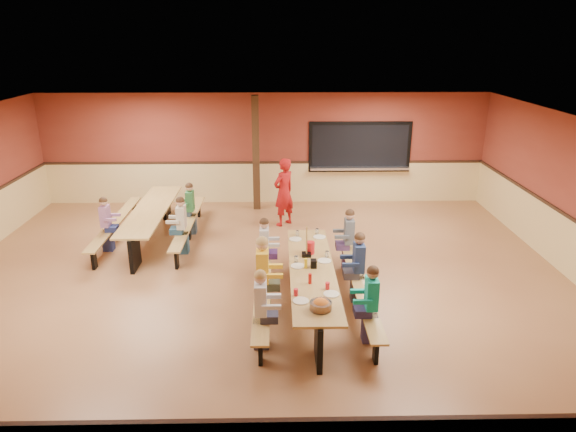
{
  "coord_description": "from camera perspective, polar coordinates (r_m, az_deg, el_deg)",
  "views": [
    {
      "loc": [
        0.37,
        -8.74,
        4.47
      ],
      "look_at": [
        0.56,
        0.54,
        1.15
      ],
      "focal_mm": 32.0,
      "sensor_mm": 36.0,
      "label": 1
    }
  ],
  "objects": [
    {
      "name": "chip_bowl",
      "position": [
        7.43,
        3.67,
        -9.82
      ],
      "size": [
        0.32,
        0.32,
        0.15
      ],
      "primitive_type": null,
      "color": "orange",
      "rests_on": "cafeteria_table_main"
    },
    {
      "name": "seated_child_purple_sec",
      "position": [
        11.67,
        -19.55,
        -0.9
      ],
      "size": [
        0.36,
        0.29,
        1.19
      ],
      "primitive_type": null,
      "color": "#99648F",
      "rests_on": "ground"
    },
    {
      "name": "place_settings",
      "position": [
        8.63,
        2.69,
        -5.55
      ],
      "size": [
        0.65,
        3.3,
        0.11
      ],
      "primitive_type": null,
      "color": "beige",
      "rests_on": "cafeteria_table_main"
    },
    {
      "name": "seated_child_green_sec",
      "position": [
        12.16,
        -10.78,
        0.8
      ],
      "size": [
        0.37,
        0.3,
        1.21
      ],
      "primitive_type": null,
      "color": "#2F733B",
      "rests_on": "ground"
    },
    {
      "name": "room_envelope",
      "position": [
        9.53,
        -3.3,
        -3.73
      ],
      "size": [
        12.04,
        10.04,
        3.02
      ],
      "color": "maroon",
      "rests_on": "ground"
    },
    {
      "name": "cafeteria_table_main",
      "position": [
        8.75,
        2.66,
        -7.15
      ],
      "size": [
        1.91,
        3.7,
        0.74
      ],
      "color": "#A68142",
      "rests_on": "ground"
    },
    {
      "name": "condiment_ketchup",
      "position": [
        8.13,
        2.46,
        -6.97
      ],
      "size": [
        0.06,
        0.06,
        0.17
      ],
      "primitive_type": "cylinder",
      "color": "#B2140F",
      "rests_on": "cafeteria_table_main"
    },
    {
      "name": "condiment_mustard",
      "position": [
        8.64,
        1.99,
        -5.28
      ],
      "size": [
        0.06,
        0.06,
        0.17
      ],
      "primitive_type": "cylinder",
      "color": "yellow",
      "rests_on": "cafeteria_table_main"
    },
    {
      "name": "seated_child_teal_right",
      "position": [
        7.92,
        9.2,
        -9.7
      ],
      "size": [
        0.38,
        0.31,
        1.24
      ],
      "primitive_type": null,
      "color": "#10A089",
      "rests_on": "ground"
    },
    {
      "name": "kitchen_pass_through",
      "position": [
        14.19,
        7.97,
        7.36
      ],
      "size": [
        2.78,
        0.28,
        1.38
      ],
      "color": "black",
      "rests_on": "ground"
    },
    {
      "name": "napkin_dispenser",
      "position": [
        8.69,
        2.86,
        -5.29
      ],
      "size": [
        0.1,
        0.14,
        0.13
      ],
      "primitive_type": "cube",
      "color": "black",
      "rests_on": "cafeteria_table_main"
    },
    {
      "name": "seated_child_char_right",
      "position": [
        10.17,
        6.77,
        -2.69
      ],
      "size": [
        0.39,
        0.32,
        1.24
      ],
      "primitive_type": null,
      "color": "#50555C",
      "rests_on": "ground"
    },
    {
      "name": "seated_adult_yellow",
      "position": [
        8.57,
        -2.83,
        -6.65
      ],
      "size": [
        0.44,
        0.36,
        1.35
      ],
      "primitive_type": null,
      "color": "yellow",
      "rests_on": "ground"
    },
    {
      "name": "standing_woman",
      "position": [
        12.43,
        -0.48,
        2.67
      ],
      "size": [
        0.72,
        0.71,
        1.67
      ],
      "primitive_type": "imported",
      "rotation": [
        0.0,
        0.0,
        3.91
      ],
      "color": "#A41213",
      "rests_on": "ground"
    },
    {
      "name": "seated_child_grey_left",
      "position": [
        9.74,
        -2.63,
        -3.72
      ],
      "size": [
        0.37,
        0.3,
        1.21
      ],
      "primitive_type": null,
      "color": "silver",
      "rests_on": "ground"
    },
    {
      "name": "seated_child_white_left",
      "position": [
        7.69,
        -3.03,
        -10.37
      ],
      "size": [
        0.39,
        0.32,
        1.25
      ],
      "primitive_type": null,
      "color": "silver",
      "rests_on": "ground"
    },
    {
      "name": "seated_child_tan_sec",
      "position": [
        11.1,
        -11.71,
        -1.06
      ],
      "size": [
        0.38,
        0.31,
        1.24
      ],
      "primitive_type": null,
      "color": "beige",
      "rests_on": "ground"
    },
    {
      "name": "punch_pitcher",
      "position": [
        9.19,
        2.5,
        -3.54
      ],
      "size": [
        0.16,
        0.16,
        0.22
      ],
      "primitive_type": "cylinder",
      "color": "red",
      "rests_on": "cafeteria_table_main"
    },
    {
      "name": "structural_post",
      "position": [
        13.48,
        -3.58,
        6.91
      ],
      "size": [
        0.18,
        0.18,
        3.0
      ],
      "primitive_type": "cube",
      "color": "#332011",
      "rests_on": "ground"
    },
    {
      "name": "seated_child_navy_right",
      "position": [
        9.03,
        7.82,
        -5.69
      ],
      "size": [
        0.39,
        0.32,
        1.26
      ],
      "primitive_type": null,
      "color": "navy",
      "rests_on": "ground"
    },
    {
      "name": "cafeteria_table_second",
      "position": [
        12.02,
        -14.9,
        -0.16
      ],
      "size": [
        1.91,
        3.7,
        0.74
      ],
      "color": "#A68142",
      "rests_on": "ground"
    },
    {
      "name": "ground",
      "position": [
        9.82,
        -3.23,
        -7.43
      ],
      "size": [
        12.0,
        12.0,
        0.0
      ],
      "primitive_type": "plane",
      "color": "brown",
      "rests_on": "ground"
    },
    {
      "name": "table_paddle",
      "position": [
        9.07,
        2.07,
        -3.67
      ],
      "size": [
        0.16,
        0.16,
        0.56
      ],
      "color": "black",
      "rests_on": "cafeteria_table_main"
    }
  ]
}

